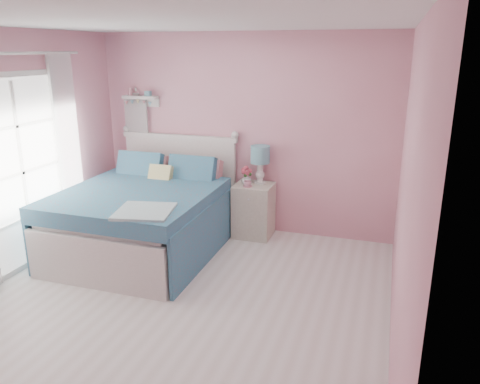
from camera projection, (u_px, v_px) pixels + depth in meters
The scene contains 12 objects.
floor at pixel (173, 307), 4.50m from camera, with size 4.50×4.50×0.00m, color silver.
room_shell at pixel (165, 145), 4.04m from camera, with size 4.50×4.50×4.50m.
bed at pixel (146, 217), 5.71m from camera, with size 1.71×2.18×1.26m.
nightstand at pixel (254, 210), 6.15m from camera, with size 0.49×0.48×0.70m.
table_lamp at pixel (260, 157), 6.02m from camera, with size 0.25×0.25×0.49m.
vase at pixel (246, 179), 6.06m from camera, with size 0.13×0.13×0.13m, color silver.
teacup at pixel (248, 184), 5.94m from camera, with size 0.10×0.10×0.08m, color pink.
roses at pixel (246, 171), 6.03m from camera, with size 0.14×0.11×0.12m.
wall_shelf at pixel (141, 98), 6.42m from camera, with size 0.50×0.15×0.25m.
hanging_dress at pixel (137, 122), 6.53m from camera, with size 0.34×0.03×0.72m, color white.
french_door at pixel (22, 173), 5.14m from camera, with size 0.04×1.32×2.16m.
curtain_far at pixel (68, 151), 5.77m from camera, with size 0.04×0.40×2.32m, color white.
Camera 1 is at (1.85, -3.59, 2.38)m, focal length 35.00 mm.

